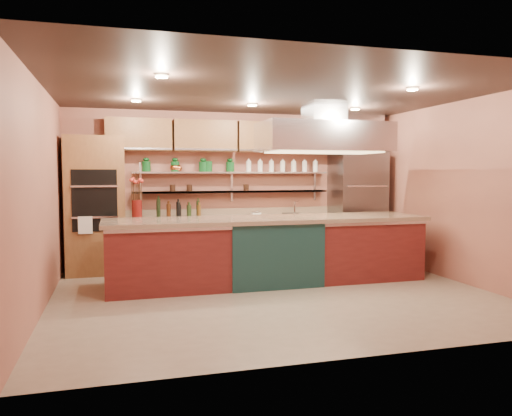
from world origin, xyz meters
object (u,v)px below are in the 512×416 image
object	(u,v)px
kitchen_scale	(256,213)
green_canister	(208,166)
copper_kettle	(178,168)
flower_vase	(137,209)
refrigerator	(357,206)
island	(269,250)

from	to	relation	value
kitchen_scale	green_canister	bearing A→B (deg)	155.94
kitchen_scale	copper_kettle	distance (m)	1.62
copper_kettle	green_canister	bearing A→B (deg)	0.00
flower_vase	copper_kettle	distance (m)	1.03
copper_kettle	green_canister	distance (m)	0.54
flower_vase	kitchen_scale	bearing A→B (deg)	0.00
green_canister	refrigerator	bearing A→B (deg)	-4.59
flower_vase	green_canister	xyz separation A→B (m)	(1.26, 0.22, 0.73)
island	green_canister	xyz separation A→B (m)	(-0.65, 1.63, 1.30)
flower_vase	green_canister	world-z (taller)	green_canister
island	green_canister	distance (m)	2.18
flower_vase	green_canister	bearing A→B (deg)	9.87
refrigerator	green_canister	bearing A→B (deg)	175.41
kitchen_scale	green_canister	size ratio (longest dim) A/B	0.82
refrigerator	kitchen_scale	world-z (taller)	refrigerator
island	kitchen_scale	world-z (taller)	kitchen_scale
flower_vase	kitchen_scale	size ratio (longest dim) A/B	1.95
copper_kettle	kitchen_scale	bearing A→B (deg)	-9.02
flower_vase	refrigerator	bearing A→B (deg)	-0.14
kitchen_scale	island	bearing A→B (deg)	-107.43
island	flower_vase	distance (m)	2.44
refrigerator	flower_vase	bearing A→B (deg)	179.86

